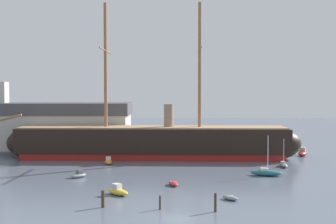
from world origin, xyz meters
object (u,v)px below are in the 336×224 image
dinghy_near_centre (175,183)px  mooring_piling_right_pair (217,202)px  motorboat_mid_left (80,175)px  sailboat_distant_centre (185,147)px  mooring_piling_nearest (161,202)px  motorboat_alongside_bow (110,162)px  motorboat_foreground_left (119,191)px  dinghy_foreground_right (232,198)px  dockside_warehouse_left (25,127)px  sailboat_alongside_stern (285,165)px  mooring_piling_left_pair (104,199)px  dinghy_far_left (53,150)px  seagull_in_flight (213,115)px  tall_ship (154,142)px  motorboat_far_right (304,153)px  sailboat_mid_right (267,173)px

dinghy_near_centre → mooring_piling_right_pair: (4.87, -14.79, 0.79)m
dinghy_near_centre → motorboat_mid_left: motorboat_mid_left is taller
sailboat_distant_centre → mooring_piling_nearest: (-4.95, -57.78, 0.40)m
dinghy_near_centre → motorboat_alongside_bow: bearing=122.1°
motorboat_foreground_left → motorboat_mid_left: (-8.03, 12.53, -0.11)m
sailboat_distant_centre → motorboat_alongside_bow: bearing=-123.9°
dinghy_foreground_right → dockside_warehouse_left: bearing=131.6°
motorboat_foreground_left → motorboat_mid_left: bearing=122.6°
sailboat_distant_centre → dockside_warehouse_left: dockside_warehouse_left is taller
sailboat_alongside_stern → mooring_piling_nearest: size_ratio=3.13×
motorboat_foreground_left → motorboat_mid_left: motorboat_foreground_left is taller
mooring_piling_left_pair → mooring_piling_nearest: bearing=-7.5°
motorboat_mid_left → dockside_warehouse_left: size_ratio=0.05×
mooring_piling_right_pair → dinghy_far_left: bearing=122.3°
mooring_piling_left_pair → mooring_piling_right_pair: mooring_piling_right_pair is taller
sailboat_distant_centre → mooring_piling_right_pair: 58.88m
motorboat_foreground_left → sailboat_distant_centre: sailboat_distant_centre is taller
dinghy_near_centre → sailboat_alongside_stern: bearing=38.5°
sailboat_alongside_stern → mooring_piling_left_pair: bearing=-135.6°
seagull_in_flight → dinghy_near_centre: bearing=-122.7°
tall_ship → motorboat_foreground_left: tall_ship is taller
motorboat_far_right → seagull_in_flight: seagull_in_flight is taller
sailboat_mid_right → mooring_piling_left_pair: 32.51m
dinghy_far_left → mooring_piling_left_pair: 55.57m
dinghy_near_centre → motorboat_far_right: 43.97m
dinghy_far_left → mooring_piling_left_pair: mooring_piling_left_pair is taller
dockside_warehouse_left → sailboat_alongside_stern: bearing=-22.1°
dinghy_near_centre → sailboat_alongside_stern: size_ratio=0.58×
motorboat_foreground_left → sailboat_distant_centre: (11.01, 50.15, -0.08)m
motorboat_far_right → mooring_piling_left_pair: mooring_piling_left_pair is taller
mooring_piling_nearest → sailboat_mid_right: bearing=50.5°
mooring_piling_nearest → mooring_piling_left_pair: 7.22m
motorboat_foreground_left → seagull_in_flight: seagull_in_flight is taller
sailboat_mid_right → sailboat_alongside_stern: size_ratio=1.28×
mooring_piling_nearest → mooring_piling_right_pair: 6.76m
dinghy_foreground_right → motorboat_alongside_bow: motorboat_alongside_bow is taller
dinghy_near_centre → seagull_in_flight: 16.33m
dinghy_far_left → sailboat_distant_centre: sailboat_distant_centre is taller
dinghy_foreground_right → mooring_piling_left_pair: bearing=-167.0°
sailboat_distant_centre → mooring_piling_nearest: sailboat_distant_centre is taller
dinghy_foreground_right → dinghy_far_left: bearing=127.3°
dinghy_far_left → motorboat_mid_left: bearing=-68.0°
dinghy_foreground_right → motorboat_mid_left: bearing=146.6°
dinghy_near_centre → motorboat_alongside_bow: 24.07m
tall_ship → mooring_piling_nearest: 41.89m
dinghy_near_centre → dinghy_far_left: bearing=126.7°
tall_ship → motorboat_foreground_left: bearing=-96.2°
motorboat_mid_left → seagull_in_flight: (22.87, 4.42, 9.91)m
dinghy_foreground_right → dinghy_near_centre: size_ratio=0.81×
dinghy_near_centre → seagull_in_flight: seagull_in_flight is taller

